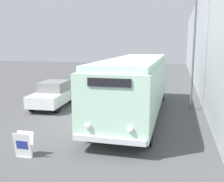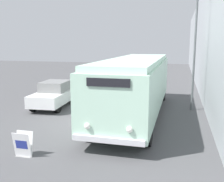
{
  "view_description": "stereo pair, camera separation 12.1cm",
  "coord_description": "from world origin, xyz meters",
  "px_view_note": "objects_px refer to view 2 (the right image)",
  "views": [
    {
      "loc": [
        4.06,
        -11.72,
        3.84
      ],
      "look_at": [
        1.32,
        -0.78,
        1.79
      ],
      "focal_mm": 42.0,
      "sensor_mm": 36.0,
      "label": 1
    },
    {
      "loc": [
        4.18,
        -11.69,
        3.84
      ],
      "look_at": [
        1.32,
        -0.78,
        1.79
      ],
      "focal_mm": 42.0,
      "sensor_mm": 36.0,
      "label": 2
    }
  ],
  "objects_px": {
    "vintage_bus": "(136,83)",
    "parked_car_mid": "(91,79)",
    "streetlamp": "(196,26)",
    "parked_car_near": "(55,94)",
    "sign_board": "(23,145)"
  },
  "relations": [
    {
      "from": "sign_board",
      "to": "streetlamp",
      "type": "distance_m",
      "value": 10.93
    },
    {
      "from": "sign_board",
      "to": "parked_car_mid",
      "type": "distance_m",
      "value": 14.02
    },
    {
      "from": "parked_car_mid",
      "to": "sign_board",
      "type": "bearing_deg",
      "value": -83.77
    },
    {
      "from": "streetlamp",
      "to": "vintage_bus",
      "type": "bearing_deg",
      "value": -147.44
    },
    {
      "from": "vintage_bus",
      "to": "sign_board",
      "type": "xyz_separation_m",
      "value": [
        -2.85,
        -6.24,
        -1.34
      ]
    },
    {
      "from": "streetlamp",
      "to": "parked_car_near",
      "type": "relative_size",
      "value": 1.74
    },
    {
      "from": "vintage_bus",
      "to": "parked_car_near",
      "type": "height_order",
      "value": "vintage_bus"
    },
    {
      "from": "vintage_bus",
      "to": "parked_car_near",
      "type": "bearing_deg",
      "value": 171.71
    },
    {
      "from": "sign_board",
      "to": "parked_car_mid",
      "type": "height_order",
      "value": "parked_car_mid"
    },
    {
      "from": "vintage_bus",
      "to": "parked_car_mid",
      "type": "distance_m",
      "value": 9.24
    },
    {
      "from": "streetlamp",
      "to": "parked_car_near",
      "type": "height_order",
      "value": "streetlamp"
    },
    {
      "from": "parked_car_near",
      "to": "vintage_bus",
      "type": "bearing_deg",
      "value": -12.33
    },
    {
      "from": "parked_car_mid",
      "to": "parked_car_near",
      "type": "bearing_deg",
      "value": -93.18
    },
    {
      "from": "parked_car_near",
      "to": "sign_board",
      "type": "bearing_deg",
      "value": -75.69
    },
    {
      "from": "vintage_bus",
      "to": "streetlamp",
      "type": "relative_size",
      "value": 1.49
    }
  ]
}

